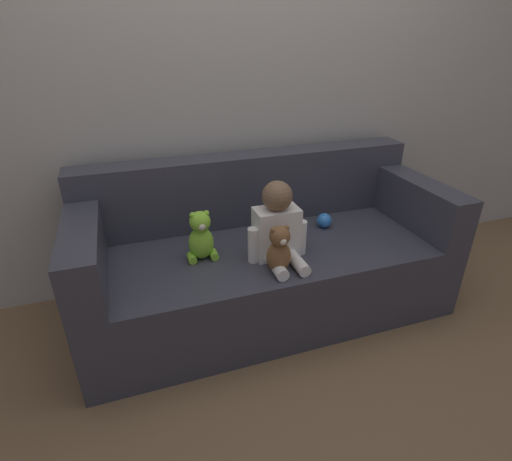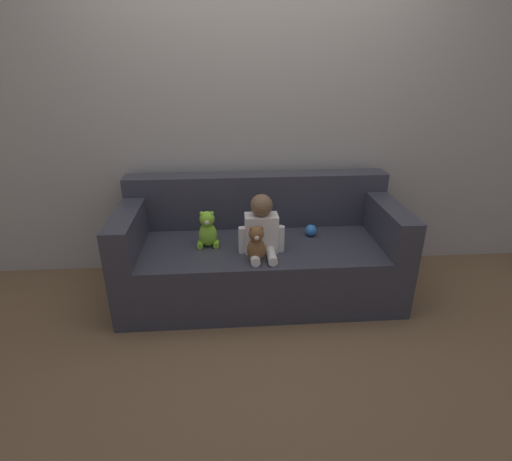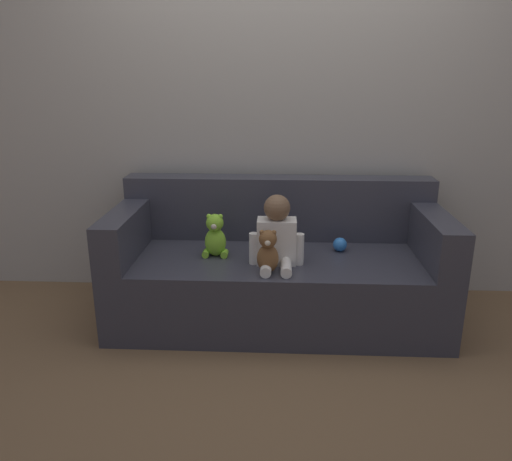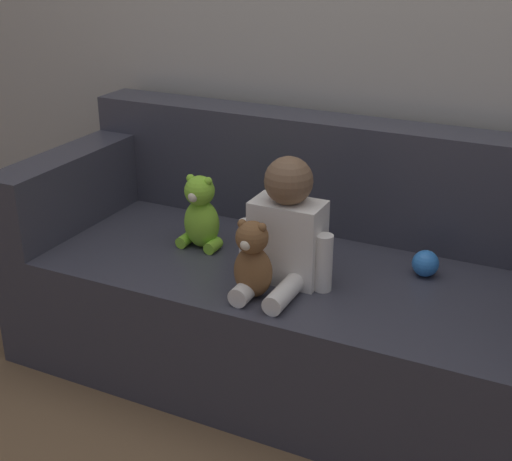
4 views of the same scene
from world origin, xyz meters
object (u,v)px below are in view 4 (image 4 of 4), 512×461
object	(u,v)px
person_baby	(286,232)
teddy_bear_brown	(253,260)
couch	(309,287)
toy_ball	(425,263)
plush_toy_side	(201,214)

from	to	relation	value
person_baby	teddy_bear_brown	xyz separation A→B (m)	(-0.05, -0.13, -0.04)
person_baby	teddy_bear_brown	distance (m)	0.15
couch	toy_ball	size ratio (longest dim) A/B	23.13
toy_ball	person_baby	bearing A→B (deg)	-149.44
couch	person_baby	world-z (taller)	couch
couch	teddy_bear_brown	distance (m)	0.41
plush_toy_side	toy_ball	distance (m)	0.76
couch	toy_ball	xyz separation A→B (m)	(0.38, 0.03, 0.16)
person_baby	plush_toy_side	size ratio (longest dim) A/B	1.54
plush_toy_side	couch	bearing A→B (deg)	13.94
person_baby	couch	bearing A→B (deg)	88.34
teddy_bear_brown	plush_toy_side	xyz separation A→B (m)	(-0.32, 0.24, 0.00)
plush_toy_side	toy_ball	size ratio (longest dim) A/B	3.05
teddy_bear_brown	person_baby	bearing A→B (deg)	71.26
person_baby	toy_ball	xyz separation A→B (m)	(0.38, 0.23, -0.12)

